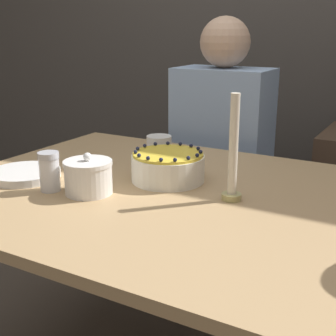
% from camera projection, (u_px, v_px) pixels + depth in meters
% --- Properties ---
extents(wall_behind, '(8.00, 0.05, 2.60)m').
position_uv_depth(wall_behind, '(307.00, 3.00, 2.36)').
color(wall_behind, '#4C4742').
rests_on(wall_behind, ground_plane).
extents(dining_table, '(1.37, 1.03, 0.72)m').
position_uv_depth(dining_table, '(171.00, 223.00, 1.40)').
color(dining_table, tan).
rests_on(dining_table, ground_plane).
extents(cake, '(0.23, 0.23, 0.10)m').
position_uv_depth(cake, '(168.00, 167.00, 1.44)').
color(cake, white).
rests_on(cake, dining_table).
extents(sugar_bowl, '(0.14, 0.14, 0.12)m').
position_uv_depth(sugar_bowl, '(88.00, 177.00, 1.33)').
color(sugar_bowl, white).
rests_on(sugar_bowl, dining_table).
extents(sugar_shaker, '(0.06, 0.06, 0.12)m').
position_uv_depth(sugar_shaker, '(49.00, 171.00, 1.35)').
color(sugar_shaker, white).
rests_on(sugar_shaker, dining_table).
extents(plate_stack, '(0.22, 0.22, 0.02)m').
position_uv_depth(plate_stack, '(25.00, 174.00, 1.48)').
color(plate_stack, white).
rests_on(plate_stack, dining_table).
extents(candle, '(0.06, 0.06, 0.29)m').
position_uv_depth(candle, '(233.00, 158.00, 1.26)').
color(candle, tan).
rests_on(candle, dining_table).
extents(cup, '(0.09, 0.09, 0.10)m').
position_uv_depth(cup, '(159.00, 150.00, 1.62)').
color(cup, white).
rests_on(cup, dining_table).
extents(person_man_blue_shirt, '(0.40, 0.34, 1.23)m').
position_uv_depth(person_man_blue_shirt, '(220.00, 178.00, 2.08)').
color(person_man_blue_shirt, '#2D2D38').
rests_on(person_man_blue_shirt, ground_plane).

